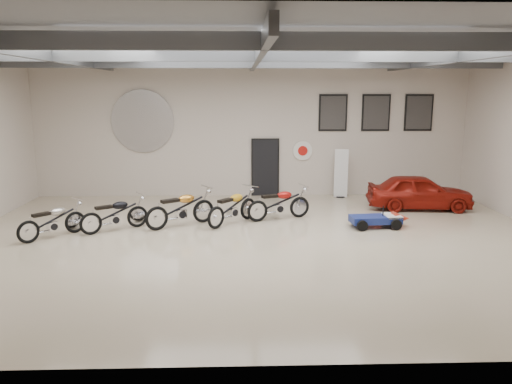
{
  "coord_description": "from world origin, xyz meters",
  "views": [
    {
      "loc": [
        -0.44,
        -12.55,
        3.9
      ],
      "look_at": [
        0.0,
        1.2,
        1.1
      ],
      "focal_mm": 35.0,
      "sensor_mm": 36.0,
      "label": 1
    }
  ],
  "objects_px": {
    "motorcycle_black": "(114,214)",
    "go_kart": "(381,216)",
    "motorcycle_red": "(279,203)",
    "vintage_car": "(419,192)",
    "motorcycle_gold": "(181,208)",
    "motorcycle_silver": "(52,220)",
    "banner_stand": "(341,173)",
    "motorcycle_yellow": "(232,206)"
  },
  "relations": [
    {
      "from": "motorcycle_black",
      "to": "motorcycle_yellow",
      "type": "distance_m",
      "value": 3.38
    },
    {
      "from": "motorcycle_gold",
      "to": "motorcycle_red",
      "type": "height_order",
      "value": "motorcycle_gold"
    },
    {
      "from": "motorcycle_gold",
      "to": "vintage_car",
      "type": "bearing_deg",
      "value": -19.2
    },
    {
      "from": "motorcycle_black",
      "to": "vintage_car",
      "type": "height_order",
      "value": "vintage_car"
    },
    {
      "from": "banner_stand",
      "to": "motorcycle_gold",
      "type": "distance_m",
      "value": 6.71
    },
    {
      "from": "motorcycle_silver",
      "to": "motorcycle_black",
      "type": "bearing_deg",
      "value": -23.83
    },
    {
      "from": "motorcycle_black",
      "to": "motorcycle_red",
      "type": "xyz_separation_m",
      "value": [
        4.74,
        1.12,
        0.02
      ]
    },
    {
      "from": "banner_stand",
      "to": "motorcycle_gold",
      "type": "bearing_deg",
      "value": -139.3
    },
    {
      "from": "go_kart",
      "to": "vintage_car",
      "type": "bearing_deg",
      "value": 44.87
    },
    {
      "from": "motorcycle_silver",
      "to": "motorcycle_red",
      "type": "height_order",
      "value": "motorcycle_red"
    },
    {
      "from": "banner_stand",
      "to": "motorcycle_gold",
      "type": "relative_size",
      "value": 0.85
    },
    {
      "from": "motorcycle_black",
      "to": "motorcycle_red",
      "type": "height_order",
      "value": "motorcycle_red"
    },
    {
      "from": "motorcycle_silver",
      "to": "vintage_car",
      "type": "distance_m",
      "value": 11.47
    },
    {
      "from": "motorcycle_red",
      "to": "vintage_car",
      "type": "distance_m",
      "value": 4.98
    },
    {
      "from": "motorcycle_silver",
      "to": "motorcycle_red",
      "type": "bearing_deg",
      "value": -31.07
    },
    {
      "from": "motorcycle_silver",
      "to": "motorcycle_yellow",
      "type": "bearing_deg",
      "value": -31.77
    },
    {
      "from": "banner_stand",
      "to": "vintage_car",
      "type": "distance_m",
      "value": 2.98
    },
    {
      "from": "motorcycle_black",
      "to": "motorcycle_red",
      "type": "relative_size",
      "value": 0.96
    },
    {
      "from": "banner_stand",
      "to": "go_kart",
      "type": "distance_m",
      "value": 4.21
    },
    {
      "from": "banner_stand",
      "to": "motorcycle_gold",
      "type": "xyz_separation_m",
      "value": [
        -5.47,
        -3.87,
        -0.35
      ]
    },
    {
      "from": "motorcycle_black",
      "to": "motorcycle_gold",
      "type": "distance_m",
      "value": 1.86
    },
    {
      "from": "motorcycle_silver",
      "to": "motorcycle_gold",
      "type": "bearing_deg",
      "value": -29.08
    },
    {
      "from": "banner_stand",
      "to": "motorcycle_silver",
      "type": "relative_size",
      "value": 0.97
    },
    {
      "from": "banner_stand",
      "to": "motorcycle_red",
      "type": "distance_m",
      "value": 4.08
    },
    {
      "from": "motorcycle_gold",
      "to": "motorcycle_red",
      "type": "bearing_deg",
      "value": -20.07
    },
    {
      "from": "banner_stand",
      "to": "motorcycle_red",
      "type": "relative_size",
      "value": 0.9
    },
    {
      "from": "banner_stand",
      "to": "motorcycle_yellow",
      "type": "bearing_deg",
      "value": -132.05
    },
    {
      "from": "motorcycle_silver",
      "to": "vintage_car",
      "type": "relative_size",
      "value": 0.55
    },
    {
      "from": "vintage_car",
      "to": "motorcycle_gold",
      "type": "bearing_deg",
      "value": 109.58
    },
    {
      "from": "motorcycle_silver",
      "to": "motorcycle_red",
      "type": "xyz_separation_m",
      "value": [
        6.24,
        1.76,
        0.04
      ]
    },
    {
      "from": "motorcycle_gold",
      "to": "vintage_car",
      "type": "relative_size",
      "value": 0.63
    },
    {
      "from": "banner_stand",
      "to": "motorcycle_silver",
      "type": "distance_m",
      "value": 10.08
    },
    {
      "from": "motorcycle_gold",
      "to": "motorcycle_yellow",
      "type": "xyz_separation_m",
      "value": [
        1.51,
        0.24,
        -0.03
      ]
    },
    {
      "from": "motorcycle_silver",
      "to": "motorcycle_gold",
      "type": "distance_m",
      "value": 3.48
    },
    {
      "from": "motorcycle_silver",
      "to": "go_kart",
      "type": "height_order",
      "value": "motorcycle_silver"
    },
    {
      "from": "vintage_car",
      "to": "motorcycle_yellow",
      "type": "bearing_deg",
      "value": 110.86
    },
    {
      "from": "banner_stand",
      "to": "motorcycle_black",
      "type": "distance_m",
      "value": 8.46
    },
    {
      "from": "motorcycle_black",
      "to": "go_kart",
      "type": "relative_size",
      "value": 1.09
    },
    {
      "from": "banner_stand",
      "to": "vintage_car",
      "type": "xyz_separation_m",
      "value": [
        2.27,
        -1.89,
        -0.33
      ]
    },
    {
      "from": "motorcycle_silver",
      "to": "vintage_car",
      "type": "height_order",
      "value": "vintage_car"
    },
    {
      "from": "motorcycle_red",
      "to": "vintage_car",
      "type": "relative_size",
      "value": 0.59
    },
    {
      "from": "motorcycle_yellow",
      "to": "vintage_car",
      "type": "distance_m",
      "value": 6.47
    }
  ]
}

